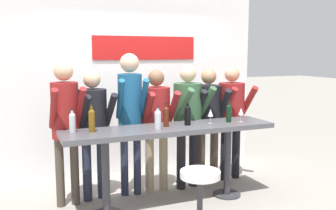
{
  "coord_description": "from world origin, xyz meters",
  "views": [
    {
      "loc": [
        -1.72,
        -4.05,
        1.86
      ],
      "look_at": [
        0.0,
        0.09,
        1.23
      ],
      "focal_mm": 40.0,
      "sensor_mm": 36.0,
      "label": 1
    }
  ],
  "objects_px": {
    "bar_stool": "(200,192)",
    "person_left": "(93,121)",
    "person_center": "(157,117)",
    "wine_bottle_3": "(188,114)",
    "wine_bottle_4": "(158,119)",
    "person_far_left": "(65,116)",
    "person_center_right": "(188,113)",
    "wine_bottle_0": "(166,116)",
    "wine_glass_1": "(210,113)",
    "wine_bottle_1": "(72,121)",
    "person_center_left": "(130,106)",
    "tasting_table": "(171,138)",
    "wine_bottle_2": "(229,112)",
    "person_far_right": "(232,111)",
    "person_right": "(208,113)",
    "wine_glass_0": "(241,112)",
    "wine_bottle_5": "(92,119)"
  },
  "relations": [
    {
      "from": "wine_bottle_5",
      "to": "wine_glass_0",
      "type": "xyz_separation_m",
      "value": [
        1.89,
        -0.1,
        -0.02
      ]
    },
    {
      "from": "tasting_table",
      "to": "wine_bottle_5",
      "type": "xyz_separation_m",
      "value": [
        -0.93,
        0.05,
        0.29
      ]
    },
    {
      "from": "person_far_left",
      "to": "person_center",
      "type": "distance_m",
      "value": 1.18
    },
    {
      "from": "person_left",
      "to": "tasting_table",
      "type": "bearing_deg",
      "value": -41.96
    },
    {
      "from": "person_far_right",
      "to": "wine_bottle_5",
      "type": "height_order",
      "value": "person_far_right"
    },
    {
      "from": "wine_bottle_3",
      "to": "person_left",
      "type": "bearing_deg",
      "value": 153.6
    },
    {
      "from": "person_center_right",
      "to": "person_far_right",
      "type": "distance_m",
      "value": 0.74
    },
    {
      "from": "wine_bottle_1",
      "to": "wine_bottle_5",
      "type": "height_order",
      "value": "wine_bottle_5"
    },
    {
      "from": "person_left",
      "to": "person_right",
      "type": "height_order",
      "value": "person_left"
    },
    {
      "from": "person_center_left",
      "to": "wine_bottle_0",
      "type": "relative_size",
      "value": 6.39
    },
    {
      "from": "person_far_right",
      "to": "wine_bottle_4",
      "type": "bearing_deg",
      "value": -160.86
    },
    {
      "from": "wine_bottle_0",
      "to": "wine_bottle_3",
      "type": "bearing_deg",
      "value": -2.41
    },
    {
      "from": "person_center_left",
      "to": "person_far_right",
      "type": "height_order",
      "value": "person_center_left"
    },
    {
      "from": "person_center_left",
      "to": "wine_bottle_5",
      "type": "height_order",
      "value": "person_center_left"
    },
    {
      "from": "wine_bottle_3",
      "to": "wine_bottle_0",
      "type": "bearing_deg",
      "value": 177.59
    },
    {
      "from": "person_left",
      "to": "wine_bottle_3",
      "type": "relative_size",
      "value": 5.84
    },
    {
      "from": "wine_bottle_2",
      "to": "wine_bottle_0",
      "type": "bearing_deg",
      "value": 177.48
    },
    {
      "from": "wine_bottle_0",
      "to": "wine_bottle_2",
      "type": "xyz_separation_m",
      "value": [
        0.85,
        -0.04,
        -0.01
      ]
    },
    {
      "from": "tasting_table",
      "to": "wine_glass_1",
      "type": "height_order",
      "value": "wine_glass_1"
    },
    {
      "from": "person_center_left",
      "to": "wine_bottle_2",
      "type": "xyz_separation_m",
      "value": [
        1.15,
        -0.51,
        -0.07
      ]
    },
    {
      "from": "person_center_right",
      "to": "wine_bottle_1",
      "type": "xyz_separation_m",
      "value": [
        -1.59,
        -0.36,
        0.06
      ]
    },
    {
      "from": "person_far_left",
      "to": "wine_glass_1",
      "type": "distance_m",
      "value": 1.77
    },
    {
      "from": "wine_bottle_1",
      "to": "person_center_left",
      "type": "bearing_deg",
      "value": 26.15
    },
    {
      "from": "wine_bottle_3",
      "to": "wine_bottle_5",
      "type": "distance_m",
      "value": 1.16
    },
    {
      "from": "person_right",
      "to": "wine_bottle_0",
      "type": "relative_size",
      "value": 5.65
    },
    {
      "from": "bar_stool",
      "to": "wine_glass_1",
      "type": "xyz_separation_m",
      "value": [
        0.56,
        0.81,
        0.66
      ]
    },
    {
      "from": "wine_bottle_3",
      "to": "wine_bottle_4",
      "type": "relative_size",
      "value": 1.07
    },
    {
      "from": "person_center",
      "to": "person_center_right",
      "type": "relative_size",
      "value": 0.97
    },
    {
      "from": "person_far_right",
      "to": "wine_bottle_3",
      "type": "xyz_separation_m",
      "value": [
        -0.97,
        -0.54,
        0.09
      ]
    },
    {
      "from": "wine_glass_1",
      "to": "person_far_right",
      "type": "bearing_deg",
      "value": 39.6
    },
    {
      "from": "tasting_table",
      "to": "bar_stool",
      "type": "xyz_separation_m",
      "value": [
        -0.01,
        -0.8,
        -0.39
      ]
    },
    {
      "from": "person_left",
      "to": "wine_bottle_4",
      "type": "xyz_separation_m",
      "value": [
        0.63,
        -0.61,
        0.09
      ]
    },
    {
      "from": "person_far_left",
      "to": "person_center",
      "type": "xyz_separation_m",
      "value": [
        1.17,
        0.03,
        -0.09
      ]
    },
    {
      "from": "wine_bottle_4",
      "to": "wine_glass_1",
      "type": "relative_size",
      "value": 1.49
    },
    {
      "from": "bar_stool",
      "to": "person_left",
      "type": "distance_m",
      "value": 1.66
    },
    {
      "from": "wine_bottle_1",
      "to": "person_center_right",
      "type": "bearing_deg",
      "value": 12.58
    },
    {
      "from": "bar_stool",
      "to": "wine_glass_1",
      "type": "distance_m",
      "value": 1.19
    },
    {
      "from": "person_far_left",
      "to": "person_left",
      "type": "height_order",
      "value": "person_far_left"
    },
    {
      "from": "person_far_left",
      "to": "person_center_right",
      "type": "xyz_separation_m",
      "value": [
        1.62,
        0.01,
        -0.07
      ]
    },
    {
      "from": "person_center_left",
      "to": "person_center",
      "type": "height_order",
      "value": "person_center_left"
    },
    {
      "from": "wine_bottle_0",
      "to": "wine_bottle_3",
      "type": "height_order",
      "value": "wine_bottle_0"
    },
    {
      "from": "wine_bottle_1",
      "to": "wine_bottle_2",
      "type": "distance_m",
      "value": 1.94
    },
    {
      "from": "tasting_table",
      "to": "wine_bottle_2",
      "type": "height_order",
      "value": "wine_bottle_2"
    },
    {
      "from": "wine_bottle_2",
      "to": "person_center_left",
      "type": "bearing_deg",
      "value": 155.87
    },
    {
      "from": "person_far_right",
      "to": "wine_bottle_1",
      "type": "height_order",
      "value": "person_far_right"
    },
    {
      "from": "person_center",
      "to": "wine_bottle_3",
      "type": "bearing_deg",
      "value": -65.68
    },
    {
      "from": "person_far_right",
      "to": "wine_glass_0",
      "type": "relative_size",
      "value": 9.38
    },
    {
      "from": "person_center_left",
      "to": "wine_bottle_3",
      "type": "xyz_separation_m",
      "value": [
        0.58,
        -0.49,
        -0.07
      ]
    },
    {
      "from": "person_far_right",
      "to": "wine_glass_1",
      "type": "xyz_separation_m",
      "value": [
        -0.65,
        -0.54,
        0.08
      ]
    },
    {
      "from": "person_center_left",
      "to": "tasting_table",
      "type": "bearing_deg",
      "value": -47.08
    }
  ]
}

